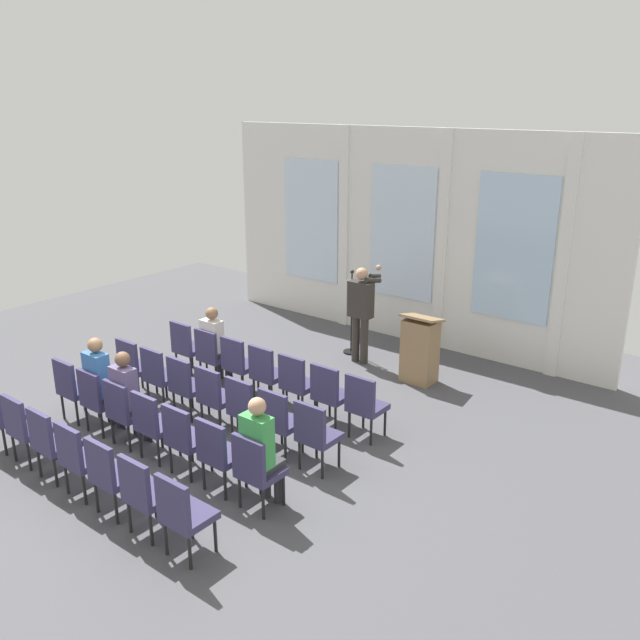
{
  "coord_description": "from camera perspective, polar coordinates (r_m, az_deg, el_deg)",
  "views": [
    {
      "loc": [
        6.37,
        -4.65,
        4.43
      ],
      "look_at": [
        0.04,
        3.37,
        1.02
      ],
      "focal_mm": 37.57,
      "sensor_mm": 36.0,
      "label": 1
    }
  ],
  "objects": [
    {
      "name": "ground_plane",
      "position": [
        9.04,
        -13.84,
        -11.47
      ],
      "size": [
        15.43,
        15.43,
        0.0
      ],
      "primitive_type": "plane",
      "color": "#4C4C51"
    },
    {
      "name": "rear_partition",
      "position": [
        12.57,
        7.28,
        7.05
      ],
      "size": [
        8.09,
        0.14,
        3.94
      ],
      "color": "silver",
      "rests_on": "ground"
    },
    {
      "name": "speaker",
      "position": [
        11.51,
        3.52,
        1.03
      ],
      "size": [
        0.51,
        0.69,
        1.7
      ],
      "color": "#332D28",
      "rests_on": "ground"
    },
    {
      "name": "mic_stand",
      "position": [
        12.12,
        2.67,
        -1.3
      ],
      "size": [
        0.28,
        0.28,
        1.55
      ],
      "color": "black",
      "rests_on": "ground"
    },
    {
      "name": "lectern",
      "position": [
        10.94,
        8.5,
        -2.52
      ],
      "size": [
        0.6,
        0.48,
        1.16
      ],
      "color": "#93724C",
      "rests_on": "ground"
    },
    {
      "name": "chair_r0_c0",
      "position": [
        11.29,
        -11.28,
        -2.1
      ],
      "size": [
        0.46,
        0.44,
        0.94
      ],
      "color": "black",
      "rests_on": "ground"
    },
    {
      "name": "chair_r0_c1",
      "position": [
        10.87,
        -9.22,
        -2.79
      ],
      "size": [
        0.46,
        0.44,
        0.94
      ],
      "color": "black",
      "rests_on": "ground"
    },
    {
      "name": "audience_r0_c1",
      "position": [
        10.86,
        -8.95,
        -1.77
      ],
      "size": [
        0.36,
        0.39,
        1.29
      ],
      "color": "#2D2D33",
      "rests_on": "ground"
    },
    {
      "name": "chair_r0_c2",
      "position": [
        10.47,
        -7.0,
        -3.54
      ],
      "size": [
        0.46,
        0.44,
        0.94
      ],
      "color": "black",
      "rests_on": "ground"
    },
    {
      "name": "chair_r0_c3",
      "position": [
        10.08,
        -4.6,
        -4.34
      ],
      "size": [
        0.46,
        0.44,
        0.94
      ],
      "color": "black",
      "rests_on": "ground"
    },
    {
      "name": "chair_r0_c4",
      "position": [
        9.72,
        -2.0,
        -5.19
      ],
      "size": [
        0.46,
        0.44,
        0.94
      ],
      "color": "black",
      "rests_on": "ground"
    },
    {
      "name": "chair_r0_c5",
      "position": [
        9.37,
        0.79,
        -6.1
      ],
      "size": [
        0.46,
        0.44,
        0.94
      ],
      "color": "black",
      "rests_on": "ground"
    },
    {
      "name": "chair_r0_c6",
      "position": [
        9.06,
        3.8,
        -7.05
      ],
      "size": [
        0.46,
        0.44,
        0.94
      ],
      "color": "black",
      "rests_on": "ground"
    },
    {
      "name": "chair_r1_c0",
      "position": [
        10.69,
        -15.54,
        -3.62
      ],
      "size": [
        0.46,
        0.44,
        0.94
      ],
      "color": "black",
      "rests_on": "ground"
    },
    {
      "name": "chair_r1_c1",
      "position": [
        10.25,
        -13.54,
        -4.43
      ],
      "size": [
        0.46,
        0.44,
        0.94
      ],
      "color": "black",
      "rests_on": "ground"
    },
    {
      "name": "chair_r1_c2",
      "position": [
        9.82,
        -11.36,
        -5.31
      ],
      "size": [
        0.46,
        0.44,
        0.94
      ],
      "color": "black",
      "rests_on": "ground"
    },
    {
      "name": "chair_r1_c3",
      "position": [
        9.4,
        -8.97,
        -6.26
      ],
      "size": [
        0.46,
        0.44,
        0.94
      ],
      "color": "black",
      "rests_on": "ground"
    },
    {
      "name": "chair_r1_c4",
      "position": [
        9.01,
        -6.36,
        -7.28
      ],
      "size": [
        0.46,
        0.44,
        0.94
      ],
      "color": "black",
      "rests_on": "ground"
    },
    {
      "name": "chair_r1_c5",
      "position": [
        8.64,
        -3.51,
        -8.37
      ],
      "size": [
        0.46,
        0.44,
        0.94
      ],
      "color": "black",
      "rests_on": "ground"
    },
    {
      "name": "chair_r1_c6",
      "position": [
        8.3,
        -0.39,
        -9.53
      ],
      "size": [
        0.46,
        0.44,
        0.94
      ],
      "color": "black",
      "rests_on": "ground"
    },
    {
      "name": "chair_r2_c0",
      "position": [
        10.17,
        -20.3,
        -5.29
      ],
      "size": [
        0.46,
        0.44,
        0.94
      ],
      "color": "black",
      "rests_on": "ground"
    },
    {
      "name": "chair_r2_c1",
      "position": [
        9.7,
        -18.41,
        -6.24
      ],
      "size": [
        0.46,
        0.44,
        0.94
      ],
      "color": "black",
      "rests_on": "ground"
    },
    {
      "name": "audience_r2_c1",
      "position": [
        9.65,
        -18.16,
        -4.87
      ],
      "size": [
        0.36,
        0.39,
        1.38
      ],
      "color": "#2D2D33",
      "rests_on": "ground"
    },
    {
      "name": "chair_r2_c2",
      "position": [
        9.24,
        -16.33,
        -7.27
      ],
      "size": [
        0.46,
        0.44,
        0.94
      ],
      "color": "black",
      "rests_on": "ground"
    },
    {
      "name": "audience_r2_c2",
      "position": [
        9.2,
        -16.03,
        -5.99
      ],
      "size": [
        0.36,
        0.39,
        1.32
      ],
      "color": "#2D2D33",
      "rests_on": "ground"
    },
    {
      "name": "chair_r2_c3",
      "position": [
        8.8,
        -14.02,
        -8.41
      ],
      "size": [
        0.46,
        0.44,
        0.94
      ],
      "color": "black",
      "rests_on": "ground"
    },
    {
      "name": "chair_r2_c4",
      "position": [
        8.38,
        -11.47,
        -9.64
      ],
      "size": [
        0.46,
        0.44,
        0.94
      ],
      "color": "black",
      "rests_on": "ground"
    },
    {
      "name": "chair_r2_c5",
      "position": [
        7.98,
        -8.63,
        -10.97
      ],
      "size": [
        0.46,
        0.44,
        0.94
      ],
      "color": "black",
      "rests_on": "ground"
    },
    {
      "name": "chair_r2_c6",
      "position": [
        7.61,
        -5.47,
        -12.41
      ],
      "size": [
        0.46,
        0.44,
        0.94
      ],
      "color": "black",
      "rests_on": "ground"
    },
    {
      "name": "audience_r2_c6",
      "position": [
        7.55,
        -5.1,
        -10.74
      ],
      "size": [
        0.36,
        0.39,
        1.37
      ],
      "color": "#2D2D33",
      "rests_on": "ground"
    },
    {
      "name": "chair_r3_c0",
      "position": [
        9.73,
        -25.55,
        -7.08
      ],
      "size": [
        0.46,
        0.44,
        0.94
      ],
      "color": "black",
      "rests_on": "ground"
    },
    {
      "name": "chair_r3_c1",
      "position": [
        9.24,
        -23.85,
        -8.19
      ],
      "size": [
        0.46,
        0.44,
        0.94
      ],
      "color": "black",
      "rests_on": "ground"
    },
    {
      "name": "chair_r3_c2",
      "position": [
        8.76,
        -21.96,
        -9.41
      ],
      "size": [
        0.46,
        0.44,
        0.94
      ],
      "color": "black",
      "rests_on": "ground"
    },
    {
      "name": "chair_r3_c3",
      "position": [
        8.29,
        -19.83,
        -10.76
      ],
      "size": [
        0.46,
        0.44,
        0.94
      ],
      "color": "black",
      "rests_on": "ground"
    },
    {
      "name": "chair_r3_c4",
      "position": [
        7.84,
        -17.42,
        -12.26
      ],
      "size": [
        0.46,
        0.44,
        0.94
      ],
      "color": "black",
      "rests_on": "ground"
    },
    {
      "name": "chair_r3_c5",
      "position": [
        7.42,
        -14.71,
        -13.9
      ],
      "size": [
        0.46,
        0.44,
        0.94
      ],
      "color": "black",
      "rests_on": "ground"
    },
    {
      "name": "chair_r3_c6",
      "position": [
        7.01,
        -11.63,
        -15.7
      ],
      "size": [
        0.46,
        0.44,
        0.94
      ],
      "color": "black",
      "rests_on": "ground"
    }
  ]
}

